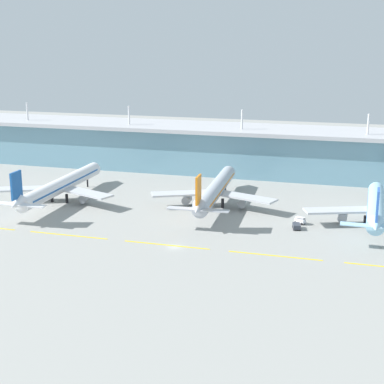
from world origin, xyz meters
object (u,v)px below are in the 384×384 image
(airliner_near, at_px, (60,186))
(airliner_middle, at_px, (215,190))
(baggage_cart, at_px, (300,220))
(airliner_far, at_px, (376,207))
(pushback_tug, at_px, (297,226))

(airliner_near, relative_size, airliner_middle, 1.03)
(airliner_middle, bearing_deg, baggage_cart, -21.63)
(airliner_middle, bearing_deg, airliner_near, -170.45)
(airliner_far, bearing_deg, baggage_cart, -167.62)
(airliner_near, height_order, airliner_middle, same)
(airliner_far, distance_m, pushback_tug, 28.53)
(airliner_middle, bearing_deg, pushback_tug, -30.43)
(airliner_middle, relative_size, baggage_cart, 17.37)
(airliner_far, bearing_deg, airliner_near, -178.93)
(pushback_tug, distance_m, baggage_cart, 6.17)
(airliner_near, xyz_separation_m, baggage_cart, (94.08, -3.26, -5.19))
(airliner_middle, xyz_separation_m, airliner_far, (58.78, -7.92, -0.01))
(airliner_middle, height_order, airliner_far, same)
(airliner_near, bearing_deg, airliner_far, 1.07)
(airliner_far, height_order, pushback_tug, airliner_far)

